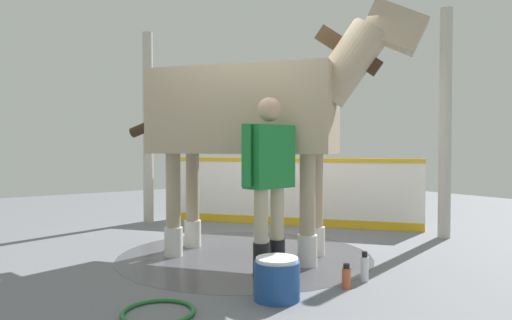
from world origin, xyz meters
name	(u,v)px	position (x,y,z in m)	size (l,w,h in m)	color
ground_plane	(254,254)	(0.00, 0.00, -0.01)	(16.00, 16.00, 0.02)	slate
wet_patch	(245,255)	(0.03, -0.15, 0.00)	(2.81, 2.81, 0.00)	#4C4C54
barrier_wall	(288,194)	(-1.26, 1.52, 0.48)	(3.22, 2.51, 1.04)	white
roof_post_near	(445,124)	(0.72, 2.58, 1.52)	(0.16, 0.16, 3.03)	#B7B2A8
roof_post_far	(148,128)	(-2.79, -0.12, 1.52)	(0.16, 0.16, 3.03)	#B7B2A8
horse	(255,115)	(0.12, -0.08, 1.56)	(2.77, 2.24, 2.68)	tan
handler	(269,174)	(0.84, -0.42, 0.96)	(0.29, 0.67, 1.67)	black
wash_bucket	(277,279)	(1.41, -0.77, 0.17)	(0.37, 0.37, 0.34)	#1E478C
bottle_shampoo	(365,268)	(1.47, 0.18, 0.12)	(0.07, 0.07, 0.27)	white
bottle_spray	(346,277)	(1.52, -0.11, 0.10)	(0.08, 0.08, 0.21)	#CC5933
hose_coil	(158,312)	(1.17, -1.67, 0.02)	(0.54, 0.54, 0.03)	#267233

